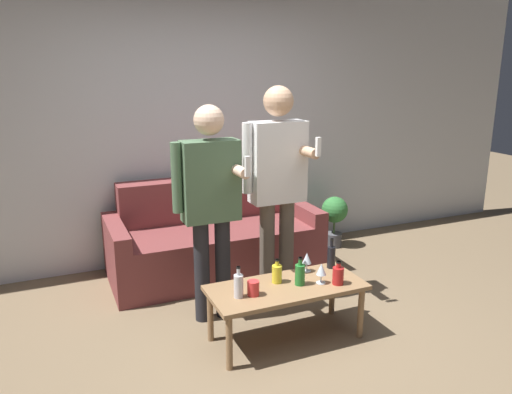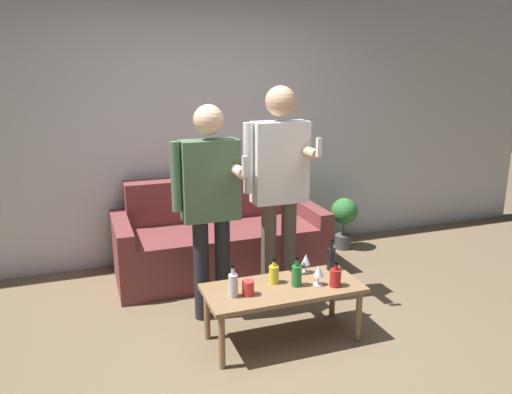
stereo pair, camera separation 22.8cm
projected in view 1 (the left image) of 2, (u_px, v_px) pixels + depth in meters
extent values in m
plane|color=#756047|center=(285.00, 360.00, 3.33)|extent=(16.00, 16.00, 0.00)
cube|color=silver|center=(191.00, 124.00, 4.84)|extent=(8.00, 0.06, 2.70)
cube|color=brown|center=(219.00, 254.00, 4.56)|extent=(1.64, 0.62, 0.46)
cube|color=brown|center=(204.00, 220.00, 4.89)|extent=(1.64, 0.24, 0.86)
cube|color=brown|center=(117.00, 257.00, 4.31)|extent=(0.14, 0.86, 0.59)
cube|color=brown|center=(299.00, 231.00, 4.99)|extent=(0.14, 0.86, 0.59)
cube|color=#8E6B47|center=(286.00, 288.00, 3.49)|extent=(1.10, 0.48, 0.03)
cylinder|color=#8E6B47|center=(229.00, 343.00, 3.18)|extent=(0.04, 0.04, 0.38)
cylinder|color=#8E6B47|center=(361.00, 313.00, 3.56)|extent=(0.04, 0.04, 0.38)
cylinder|color=#8E6B47|center=(210.00, 316.00, 3.52)|extent=(0.04, 0.04, 0.38)
cylinder|color=#8E6B47|center=(332.00, 291.00, 3.90)|extent=(0.04, 0.04, 0.38)
cylinder|color=silver|center=(239.00, 286.00, 3.29)|extent=(0.06, 0.06, 0.16)
cylinder|color=silver|center=(238.00, 271.00, 3.26)|extent=(0.02, 0.02, 0.06)
cylinder|color=black|center=(238.00, 267.00, 3.25)|extent=(0.03, 0.03, 0.01)
cylinder|color=black|center=(331.00, 257.00, 3.77)|extent=(0.06, 0.06, 0.17)
cylinder|color=black|center=(332.00, 243.00, 3.74)|extent=(0.02, 0.02, 0.06)
cylinder|color=black|center=(332.00, 240.00, 3.73)|extent=(0.03, 0.03, 0.01)
cylinder|color=yellow|center=(277.00, 274.00, 3.52)|extent=(0.07, 0.07, 0.13)
cylinder|color=yellow|center=(277.00, 263.00, 3.50)|extent=(0.03, 0.03, 0.05)
cylinder|color=black|center=(277.00, 260.00, 3.49)|extent=(0.03, 0.03, 0.01)
cylinder|color=#B21E1E|center=(338.00, 276.00, 3.49)|extent=(0.08, 0.08, 0.12)
cylinder|color=#B21E1E|center=(339.00, 264.00, 3.47)|extent=(0.03, 0.03, 0.05)
cylinder|color=black|center=(339.00, 262.00, 3.47)|extent=(0.03, 0.03, 0.01)
cylinder|color=#23752D|center=(300.00, 275.00, 3.48)|extent=(0.07, 0.07, 0.15)
cylinder|color=#23752D|center=(300.00, 261.00, 3.45)|extent=(0.03, 0.03, 0.06)
cylinder|color=black|center=(300.00, 258.00, 3.45)|extent=(0.03, 0.03, 0.01)
cylinder|color=silver|center=(321.00, 283.00, 3.52)|extent=(0.07, 0.07, 0.01)
cylinder|color=silver|center=(321.00, 278.00, 3.51)|extent=(0.01, 0.01, 0.06)
cone|color=silver|center=(321.00, 269.00, 3.49)|extent=(0.07, 0.07, 0.08)
cylinder|color=silver|center=(307.00, 271.00, 3.72)|extent=(0.07, 0.07, 0.01)
cylinder|color=silver|center=(307.00, 267.00, 3.72)|extent=(0.01, 0.01, 0.06)
cone|color=silver|center=(307.00, 258.00, 3.70)|extent=(0.07, 0.07, 0.08)
cylinder|color=red|center=(253.00, 288.00, 3.33)|extent=(0.08, 0.08, 0.10)
cylinder|color=#232328|center=(202.00, 271.00, 3.76)|extent=(0.12, 0.12, 0.79)
cylinder|color=#232328|center=(223.00, 268.00, 3.83)|extent=(0.12, 0.12, 0.79)
cube|color=#4C6B4C|center=(210.00, 181.00, 3.62)|extent=(0.42, 0.18, 0.59)
sphere|color=beige|center=(209.00, 120.00, 3.50)|extent=(0.22, 0.22, 0.22)
cylinder|color=#4C6B4C|center=(177.00, 178.00, 3.51)|extent=(0.08, 0.08, 0.51)
cylinder|color=beige|center=(239.00, 170.00, 3.54)|extent=(0.08, 0.27, 0.08)
cube|color=white|center=(247.00, 166.00, 3.38)|extent=(0.03, 0.03, 0.14)
cylinder|color=brown|center=(267.00, 253.00, 4.06)|extent=(0.12, 0.12, 0.85)
cylinder|color=brown|center=(286.00, 250.00, 4.13)|extent=(0.12, 0.12, 0.85)
cube|color=white|center=(278.00, 162.00, 3.90)|extent=(0.44, 0.19, 0.64)
sphere|color=tan|center=(278.00, 101.00, 3.78)|extent=(0.23, 0.23, 0.23)
cylinder|color=white|center=(247.00, 158.00, 3.79)|extent=(0.08, 0.08, 0.54)
cylinder|color=tan|center=(307.00, 151.00, 3.82)|extent=(0.08, 0.29, 0.08)
cube|color=white|center=(318.00, 147.00, 3.65)|extent=(0.03, 0.03, 0.14)
cylinder|color=#4C4C51|center=(333.00, 240.00, 5.40)|extent=(0.18, 0.18, 0.15)
cylinder|color=#476B38|center=(334.00, 226.00, 5.35)|extent=(0.02, 0.02, 0.17)
sphere|color=#337A38|center=(335.00, 210.00, 5.31)|extent=(0.28, 0.28, 0.28)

